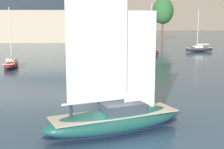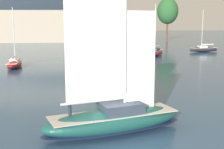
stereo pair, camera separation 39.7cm
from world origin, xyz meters
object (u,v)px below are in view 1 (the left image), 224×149
object	(u,v)px
tree_shore_left	(86,2)
sailboat_moored_mid_channel	(199,49)
tree_shore_center	(163,11)
sailboat_moored_far_slip	(11,64)
sailboat_moored_near_marina	(152,52)
sailboat_main	(115,117)

from	to	relation	value
tree_shore_left	sailboat_moored_mid_channel	xyz separation A→B (m)	(26.09, -31.03, -12.11)
tree_shore_center	sailboat_moored_far_slip	distance (m)	67.99
tree_shore_left	sailboat_moored_near_marina	distance (m)	42.27
sailboat_moored_far_slip	tree_shore_left	bearing A→B (deg)	78.86
sailboat_moored_near_marina	sailboat_moored_far_slip	size ratio (longest dim) A/B	1.14
sailboat_moored_near_marina	tree_shore_left	bearing A→B (deg)	109.93
sailboat_moored_mid_channel	sailboat_moored_far_slip	bearing A→B (deg)	-149.06
tree_shore_left	tree_shore_center	distance (m)	25.93
tree_shore_center	sailboat_moored_mid_channel	bearing A→B (deg)	-89.00
sailboat_moored_mid_channel	sailboat_moored_far_slip	distance (m)	42.57
sailboat_main	sailboat_moored_near_marina	size ratio (longest dim) A/B	1.26
sailboat_main	sailboat_moored_near_marina	distance (m)	44.62
tree_shore_left	sailboat_moored_far_slip	size ratio (longest dim) A/B	2.03
tree_shore_left	sailboat_moored_far_slip	world-z (taller)	tree_shore_left
tree_shore_left	tree_shore_center	size ratio (longest dim) A/B	1.27
sailboat_moored_mid_channel	tree_shore_center	bearing A→B (deg)	91.00
sailboat_moored_mid_channel	sailboat_moored_far_slip	xyz separation A→B (m)	(-36.51, -21.89, -0.03)
tree_shore_center	sailboat_moored_far_slip	bearing A→B (deg)	-122.21
sailboat_main	tree_shore_center	bearing A→B (deg)	75.40
tree_shore_center	sailboat_main	world-z (taller)	tree_shore_center
sailboat_moored_mid_channel	sailboat_moored_far_slip	size ratio (longest dim) A/B	1.05
tree_shore_center	sailboat_moored_mid_channel	distance (m)	36.33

